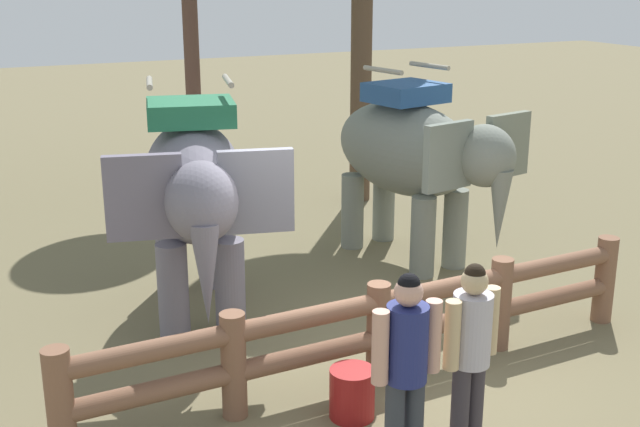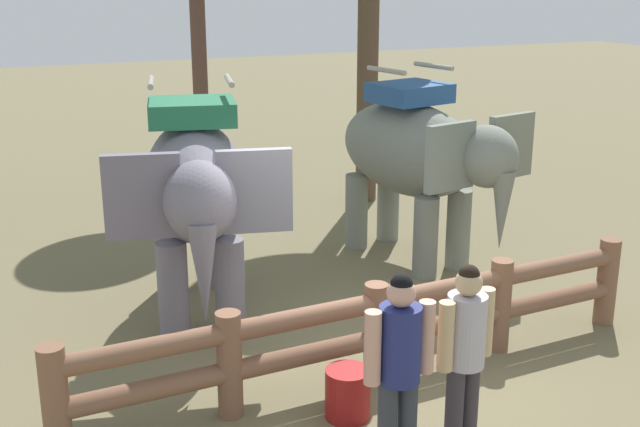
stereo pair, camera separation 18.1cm
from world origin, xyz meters
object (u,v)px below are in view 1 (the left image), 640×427
object	(u,v)px
tourist_woman_in_black	(406,360)
feed_bucket	(352,393)
elephant_near_left	(195,190)
elephant_center	(414,155)
tourist_man_in_blue	(471,345)
log_fence	(378,325)

from	to	relation	value
tourist_woman_in_black	feed_bucket	bearing A→B (deg)	89.54
elephant_near_left	elephant_center	world-z (taller)	elephant_near_left
elephant_center	tourist_man_in_blue	xyz separation A→B (m)	(-2.08, -4.39, -0.55)
tourist_woman_in_black	elephant_near_left	bearing A→B (deg)	99.33
feed_bucket	tourist_woman_in_black	bearing A→B (deg)	-90.46
elephant_near_left	feed_bucket	distance (m)	3.18
tourist_man_in_blue	log_fence	bearing A→B (deg)	93.22
log_fence	feed_bucket	world-z (taller)	log_fence
elephant_center	tourist_man_in_blue	size ratio (longest dim) A/B	1.90
elephant_near_left	log_fence	bearing A→B (deg)	-62.00
elephant_center	elephant_near_left	bearing A→B (deg)	-168.74
elephant_center	tourist_woman_in_black	xyz separation A→B (m)	(-2.74, -4.43, -0.53)
elephant_near_left	tourist_man_in_blue	xyz separation A→B (m)	(1.28, -3.72, -0.60)
elephant_near_left	elephant_center	size ratio (longest dim) A/B	1.03
elephant_center	log_fence	bearing A→B (deg)	-126.47
log_fence	elephant_near_left	bearing A→B (deg)	118.00
feed_bucket	log_fence	bearing A→B (deg)	43.72
tourist_man_in_blue	feed_bucket	size ratio (longest dim) A/B	3.57
elephant_near_left	feed_bucket	xyz separation A→B (m)	(0.63, -2.81, -1.36)
elephant_near_left	tourist_woman_in_black	bearing A→B (deg)	-80.67
feed_bucket	tourist_man_in_blue	bearing A→B (deg)	-54.23
tourist_man_in_blue	tourist_woman_in_black	bearing A→B (deg)	-175.77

